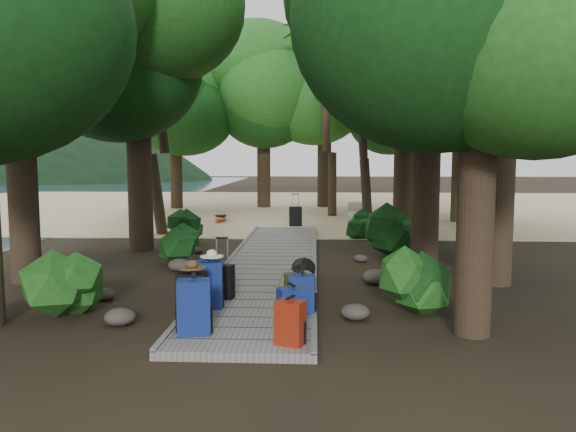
# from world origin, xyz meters

# --- Properties ---
(ground) EXTENTS (120.00, 120.00, 0.00)m
(ground) POSITION_xyz_m (0.00, 0.00, 0.00)
(ground) COLOR black
(ground) RESTS_ON ground
(sand_beach) EXTENTS (40.00, 22.00, 0.02)m
(sand_beach) POSITION_xyz_m (0.00, 16.00, 0.01)
(sand_beach) COLOR #CDBC8A
(sand_beach) RESTS_ON ground
(boardwalk) EXTENTS (2.00, 12.00, 0.12)m
(boardwalk) POSITION_xyz_m (0.00, 1.00, 0.06)
(boardwalk) COLOR slate
(boardwalk) RESTS_ON ground
(backpack_left_a) EXTENTS (0.47, 0.37, 0.80)m
(backpack_left_a) POSITION_xyz_m (-0.61, -4.30, 0.52)
(backpack_left_a) COLOR navy
(backpack_left_a) RESTS_ON boardwalk
(backpack_left_b) EXTENTS (0.40, 0.29, 0.74)m
(backpack_left_b) POSITION_xyz_m (-0.79, -3.62, 0.49)
(backpack_left_b) COLOR black
(backpack_left_b) RESTS_ON boardwalk
(backpack_left_c) EXTENTS (0.49, 0.40, 0.80)m
(backpack_left_c) POSITION_xyz_m (-0.68, -3.02, 0.52)
(backpack_left_c) COLOR navy
(backpack_left_c) RESTS_ON boardwalk
(backpack_left_d) EXTENTS (0.43, 0.35, 0.59)m
(backpack_left_d) POSITION_xyz_m (-0.75, -2.17, 0.41)
(backpack_left_d) COLOR navy
(backpack_left_d) RESTS_ON boardwalk
(backpack_right_a) EXTENTS (0.40, 0.35, 0.61)m
(backpack_right_a) POSITION_xyz_m (0.67, -4.66, 0.42)
(backpack_right_a) COLOR maroon
(backpack_right_a) RESTS_ON boardwalk
(backpack_right_b) EXTENTS (0.42, 0.37, 0.63)m
(backpack_right_b) POSITION_xyz_m (0.66, -4.07, 0.44)
(backpack_right_b) COLOR navy
(backpack_right_b) RESTS_ON boardwalk
(backpack_right_c) EXTENTS (0.38, 0.28, 0.63)m
(backpack_right_c) POSITION_xyz_m (0.78, -3.24, 0.44)
(backpack_right_c) COLOR navy
(backpack_right_c) RESTS_ON boardwalk
(backpack_right_d) EXTENTS (0.42, 0.36, 0.54)m
(backpack_right_d) POSITION_xyz_m (0.68, -2.69, 0.39)
(backpack_right_d) COLOR #3D421F
(backpack_right_d) RESTS_ON boardwalk
(duffel_right_khaki) EXTENTS (0.57, 0.65, 0.36)m
(duffel_right_khaki) POSITION_xyz_m (0.67, -2.09, 0.30)
(duffel_right_khaki) COLOR olive
(duffel_right_khaki) RESTS_ON boardwalk
(duffel_right_black) EXTENTS (0.47, 0.69, 0.42)m
(duffel_right_black) POSITION_xyz_m (0.74, -1.25, 0.33)
(duffel_right_black) COLOR black
(duffel_right_black) RESTS_ON boardwalk
(suitcase_on_boardwalk) EXTENTS (0.40, 0.28, 0.56)m
(suitcase_on_boardwalk) POSITION_xyz_m (-0.54, -2.44, 0.40)
(suitcase_on_boardwalk) COLOR black
(suitcase_on_boardwalk) RESTS_ON boardwalk
(lone_suitcase_on_sand) EXTENTS (0.46, 0.30, 0.68)m
(lone_suitcase_on_sand) POSITION_xyz_m (0.27, 8.18, 0.36)
(lone_suitcase_on_sand) COLOR black
(lone_suitcase_on_sand) RESTS_ON sand_beach
(hat_brown) EXTENTS (0.39, 0.39, 0.12)m
(hat_brown) POSITION_xyz_m (-0.77, -3.66, 0.92)
(hat_brown) COLOR #51351E
(hat_brown) RESTS_ON backpack_left_b
(hat_white) EXTENTS (0.35, 0.35, 0.12)m
(hat_white) POSITION_xyz_m (-0.60, -3.06, 0.98)
(hat_white) COLOR silver
(hat_white) RESTS_ON backpack_left_c
(kayak) EXTENTS (0.81, 3.13, 0.31)m
(kayak) POSITION_xyz_m (-2.59, 9.45, 0.18)
(kayak) COLOR red
(kayak) RESTS_ON sand_beach
(sun_lounger) EXTENTS (0.67, 2.00, 0.64)m
(sun_lounger) POSITION_xyz_m (2.60, 10.37, 0.34)
(sun_lounger) COLOR silver
(sun_lounger) RESTS_ON sand_beach
(tree_right_a) EXTENTS (4.21, 4.21, 7.02)m
(tree_right_a) POSITION_xyz_m (3.12, -3.77, 3.51)
(tree_right_a) COLOR black
(tree_right_a) RESTS_ON ground
(tree_right_b) EXTENTS (5.11, 5.11, 9.12)m
(tree_right_b) POSITION_xyz_m (4.40, -0.61, 4.56)
(tree_right_b) COLOR black
(tree_right_b) RESTS_ON ground
(tree_right_c) EXTENTS (5.00, 5.00, 8.65)m
(tree_right_c) POSITION_xyz_m (3.41, 1.14, 4.33)
(tree_right_c) COLOR black
(tree_right_c) RESTS_ON ground
(tree_right_d) EXTENTS (5.96, 5.96, 10.93)m
(tree_right_d) POSITION_xyz_m (5.96, 4.04, 5.46)
(tree_right_d) COLOR black
(tree_right_d) RESTS_ON ground
(tree_right_e) EXTENTS (4.99, 4.99, 8.97)m
(tree_right_e) POSITION_xyz_m (3.84, 7.20, 4.49)
(tree_right_e) COLOR black
(tree_right_e) RESTS_ON ground
(tree_right_f) EXTENTS (5.87, 5.87, 10.48)m
(tree_right_f) POSITION_xyz_m (6.42, 9.86, 5.24)
(tree_right_f) COLOR black
(tree_right_f) RESTS_ON ground
(tree_left_b) EXTENTS (4.40, 4.40, 7.93)m
(tree_left_b) POSITION_xyz_m (-4.66, -0.86, 3.96)
(tree_left_b) COLOR black
(tree_left_b) RESTS_ON ground
(tree_left_c) EXTENTS (5.20, 5.20, 9.04)m
(tree_left_c) POSITION_xyz_m (-3.59, 3.00, 4.52)
(tree_left_c) COLOR black
(tree_left_c) RESTS_ON ground
(tree_back_a) EXTENTS (5.31, 5.31, 9.19)m
(tree_back_a) POSITION_xyz_m (-1.53, 15.69, 4.60)
(tree_back_a) COLOR black
(tree_back_a) RESTS_ON ground
(tree_back_b) EXTENTS (5.34, 5.34, 9.53)m
(tree_back_b) POSITION_xyz_m (1.40, 16.05, 4.77)
(tree_back_b) COLOR black
(tree_back_b) RESTS_ON ground
(tree_back_c) EXTENTS (4.57, 4.57, 8.22)m
(tree_back_c) POSITION_xyz_m (5.18, 15.10, 4.11)
(tree_back_c) COLOR black
(tree_back_c) RESTS_ON ground
(tree_back_d) EXTENTS (4.86, 4.86, 8.10)m
(tree_back_d) POSITION_xyz_m (-5.61, 14.88, 4.05)
(tree_back_d) COLOR black
(tree_back_d) RESTS_ON ground
(palm_right_a) EXTENTS (4.22, 4.22, 7.20)m
(palm_right_a) POSITION_xyz_m (2.79, 6.67, 3.60)
(palm_right_a) COLOR #174112
(palm_right_a) RESTS_ON ground
(palm_right_b) EXTENTS (3.99, 3.99, 7.71)m
(palm_right_b) POSITION_xyz_m (4.50, 11.48, 3.86)
(palm_right_b) COLOR #174112
(palm_right_b) RESTS_ON ground
(palm_right_c) EXTENTS (4.95, 4.95, 7.87)m
(palm_right_c) POSITION_xyz_m (1.94, 12.01, 3.94)
(palm_right_c) COLOR #174112
(palm_right_c) RESTS_ON ground
(palm_left_a) EXTENTS (4.79, 4.79, 7.63)m
(palm_left_a) POSITION_xyz_m (-4.12, 5.84, 3.81)
(palm_left_a) COLOR #174112
(palm_left_a) RESTS_ON ground
(rock_left_a) EXTENTS (0.46, 0.41, 0.25)m
(rock_left_a) POSITION_xyz_m (-1.85, -3.60, 0.13)
(rock_left_a) COLOR #4C473F
(rock_left_a) RESTS_ON ground
(rock_left_b) EXTENTS (0.38, 0.34, 0.21)m
(rock_left_b) POSITION_xyz_m (-2.62, -2.21, 0.11)
(rock_left_b) COLOR #4C473F
(rock_left_b) RESTS_ON ground
(rock_left_c) EXTENTS (0.50, 0.45, 0.27)m
(rock_left_c) POSITION_xyz_m (-1.91, 0.25, 0.14)
(rock_left_c) COLOR #4C473F
(rock_left_c) RESTS_ON ground
(rock_left_d) EXTENTS (0.27, 0.24, 0.15)m
(rock_left_d) POSITION_xyz_m (-2.00, 2.52, 0.07)
(rock_left_d) COLOR #4C473F
(rock_left_d) RESTS_ON ground
(rock_right_a) EXTENTS (0.44, 0.40, 0.24)m
(rock_right_a) POSITION_xyz_m (1.57, -3.16, 0.12)
(rock_right_a) COLOR #4C473F
(rock_right_a) RESTS_ON ground
(rock_right_b) EXTENTS (0.52, 0.47, 0.29)m
(rock_right_b) POSITION_xyz_m (2.13, -0.75, 0.14)
(rock_right_b) COLOR #4C473F
(rock_right_b) RESTS_ON ground
(rock_right_c) EXTENTS (0.32, 0.29, 0.18)m
(rock_right_c) POSITION_xyz_m (2.03, 1.53, 0.09)
(rock_right_c) COLOR #4C473F
(rock_right_c) RESTS_ON ground
(shrub_left_a) EXTENTS (1.20, 1.20, 1.08)m
(shrub_left_a) POSITION_xyz_m (-2.77, -3.16, 0.54)
(shrub_left_a) COLOR #1B4715
(shrub_left_a) RESTS_ON ground
(shrub_left_b) EXTENTS (1.01, 1.01, 0.91)m
(shrub_left_b) POSITION_xyz_m (-2.11, 0.94, 0.46)
(shrub_left_b) COLOR #1B4715
(shrub_left_b) RESTS_ON ground
(shrub_left_c) EXTENTS (1.06, 1.06, 0.96)m
(shrub_left_c) POSITION_xyz_m (-2.65, 4.18, 0.48)
(shrub_left_c) COLOR #1B4715
(shrub_left_c) RESTS_ON ground
(shrub_right_a) EXTENTS (1.04, 1.04, 0.94)m
(shrub_right_a) POSITION_xyz_m (2.46, -2.65, 0.47)
(shrub_right_a) COLOR #1B4715
(shrub_right_a) RESTS_ON ground
(shrub_right_b) EXTENTS (1.41, 1.41, 1.26)m
(shrub_right_b) POSITION_xyz_m (2.80, 2.15, 0.63)
(shrub_right_b) COLOR #1B4715
(shrub_right_b) RESTS_ON ground
(shrub_right_c) EXTENTS (0.87, 0.87, 0.78)m
(shrub_right_c) POSITION_xyz_m (2.36, 5.41, 0.39)
(shrub_right_c) COLOR #1B4715
(shrub_right_c) RESTS_ON ground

